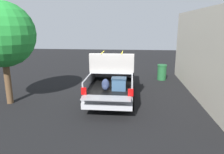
% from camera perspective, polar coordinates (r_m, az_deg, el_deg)
% --- Properties ---
extents(ground_plane, '(40.00, 40.00, 0.00)m').
position_cam_1_polar(ground_plane, '(10.69, 0.30, -4.96)').
color(ground_plane, black).
extents(pickup_truck, '(6.05, 2.06, 2.23)m').
position_cam_1_polar(pickup_truck, '(10.75, 0.49, 0.41)').
color(pickup_truck, gray).
rests_on(pickup_truck, ground_plane).
extents(building_facade, '(9.63, 0.36, 4.19)m').
position_cam_1_polar(building_facade, '(10.96, 22.91, 5.68)').
color(building_facade, beige).
rests_on(building_facade, ground_plane).
extents(tree_background, '(2.77, 2.77, 4.45)m').
position_cam_1_polar(tree_background, '(10.16, -27.54, 10.07)').
color(tree_background, brown).
rests_on(tree_background, ground_plane).
extents(trash_can, '(0.60, 0.60, 0.98)m').
position_cam_1_polar(trash_can, '(13.94, 13.30, 1.28)').
color(trash_can, '#1E592D').
rests_on(trash_can, ground_plane).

